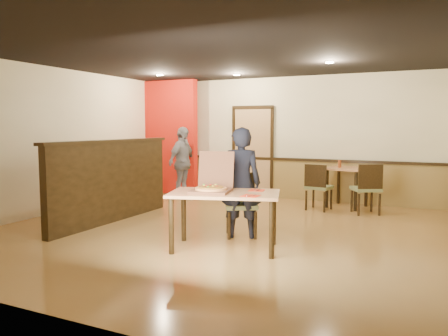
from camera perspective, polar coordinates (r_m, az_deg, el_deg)
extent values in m
plane|color=#AA7D42|center=(7.12, -0.67, -8.16)|extent=(7.00, 7.00, 0.00)
plane|color=black|center=(7.01, -0.69, 14.68)|extent=(7.00, 7.00, 0.00)
plane|color=#FFF8C7|center=(10.18, 8.06, 3.87)|extent=(7.00, 0.00, 7.00)
plane|color=#FFF8C7|center=(9.03, -21.07, 3.35)|extent=(0.00, 7.00, 7.00)
cube|color=olive|center=(10.22, 7.94, -1.46)|extent=(7.00, 0.04, 0.90)
cube|color=black|center=(10.16, 7.94, 1.16)|extent=(7.00, 0.06, 0.06)
cube|color=tan|center=(10.43, 3.77, 2.03)|extent=(0.90, 0.06, 2.10)
cube|color=black|center=(7.91, -14.45, -1.80)|extent=(0.14, 3.00, 1.40)
cube|color=black|center=(7.86, -14.57, 3.42)|extent=(0.20, 3.10, 0.05)
cube|color=red|center=(10.97, -7.39, 3.99)|extent=(1.60, 0.20, 2.78)
cylinder|color=beige|center=(9.70, -8.38, 11.96)|extent=(0.14, 0.14, 0.02)
cylinder|color=beige|center=(9.59, 1.66, 12.09)|extent=(0.14, 0.14, 0.02)
cylinder|color=beige|center=(7.96, 13.64, 13.28)|extent=(0.14, 0.14, 0.02)
cube|color=tan|center=(5.93, 0.06, -3.36)|extent=(1.65, 1.23, 0.04)
cylinder|color=black|center=(5.81, -6.90, -7.55)|extent=(0.07, 0.07, 0.75)
cylinder|color=black|center=(6.45, -5.29, -6.21)|extent=(0.07, 0.07, 0.75)
cylinder|color=black|center=(5.61, 6.24, -8.01)|extent=(0.07, 0.07, 0.75)
cylinder|color=black|center=(6.28, 6.50, -6.56)|extent=(0.07, 0.07, 0.75)
cube|color=olive|center=(6.68, 2.27, -4.92)|extent=(0.64, 0.64, 0.06)
cube|color=black|center=(6.85, 2.14, -2.47)|extent=(0.42, 0.25, 0.45)
cylinder|color=black|center=(6.53, 0.67, -7.56)|extent=(0.05, 0.05, 0.41)
cylinder|color=black|center=(6.91, 0.50, -6.83)|extent=(0.05, 0.05, 0.41)
cylinder|color=black|center=(6.56, 4.12, -7.52)|extent=(0.05, 0.05, 0.41)
cylinder|color=black|center=(6.94, 3.76, -6.79)|extent=(0.05, 0.05, 0.41)
cube|color=olive|center=(8.96, 12.30, -2.45)|extent=(0.52, 0.52, 0.06)
cube|color=black|center=(8.73, 11.84, -0.99)|extent=(0.44, 0.10, 0.44)
cylinder|color=black|center=(9.11, 13.82, -4.01)|extent=(0.04, 0.04, 0.40)
cylinder|color=black|center=(8.76, 12.99, -4.37)|extent=(0.04, 0.04, 0.40)
cylinder|color=black|center=(9.24, 11.59, -3.83)|extent=(0.04, 0.04, 0.40)
cylinder|color=black|center=(8.89, 10.68, -4.18)|extent=(0.04, 0.04, 0.40)
cube|color=olive|center=(8.80, 18.03, -2.61)|extent=(0.65, 0.65, 0.06)
cube|color=black|center=(8.56, 18.59, -1.09)|extent=(0.43, 0.25, 0.46)
cylinder|color=black|center=(9.09, 18.71, -4.11)|extent=(0.05, 0.05, 0.42)
cylinder|color=black|center=(8.73, 19.65, -4.53)|extent=(0.05, 0.05, 0.42)
cylinder|color=black|center=(8.96, 16.34, -4.18)|extent=(0.05, 0.05, 0.42)
cylinder|color=black|center=(8.59, 17.19, -4.62)|extent=(0.05, 0.05, 0.42)
cube|color=tan|center=(9.37, 15.80, -0.07)|extent=(0.91, 0.91, 0.04)
cylinder|color=black|center=(9.25, 13.28, -2.65)|extent=(0.07, 0.07, 0.79)
cylinder|color=black|center=(9.81, 14.73, -2.22)|extent=(0.07, 0.07, 0.79)
cylinder|color=black|center=(9.03, 16.83, -2.94)|extent=(0.07, 0.07, 0.79)
cylinder|color=black|center=(9.60, 18.10, -2.49)|extent=(0.07, 0.07, 0.79)
imported|color=black|center=(6.54, 2.21, -1.96)|extent=(0.71, 0.59, 1.67)
imported|color=gray|center=(10.20, -5.46, 0.71)|extent=(0.45, 1.00, 1.67)
cube|color=brown|center=(5.90, -1.74, -3.02)|extent=(0.61, 0.61, 0.04)
cube|color=brown|center=(6.16, -1.04, -0.15)|extent=(0.52, 0.20, 0.50)
cylinder|color=#DD9550|center=(5.90, -1.74, -2.71)|extent=(0.54, 0.54, 0.03)
cube|color=red|center=(5.61, 3.49, -3.66)|extent=(0.22, 0.22, 0.00)
cylinder|color=white|center=(5.62, 3.21, -3.58)|extent=(0.01, 0.18, 0.01)
cube|color=white|center=(5.60, 3.78, -3.64)|extent=(0.02, 0.19, 0.00)
cube|color=red|center=(6.10, 4.28, -2.92)|extent=(0.24, 0.24, 0.00)
cylinder|color=white|center=(6.11, 4.02, -2.85)|extent=(0.04, 0.18, 0.01)
cube|color=white|center=(6.09, 4.55, -2.90)|extent=(0.05, 0.19, 0.00)
cylinder|color=brown|center=(9.30, 14.87, 0.55)|extent=(0.07, 0.07, 0.16)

